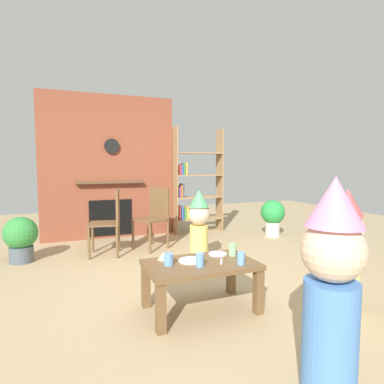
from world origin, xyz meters
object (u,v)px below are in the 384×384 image
at_px(paper_cup_near_right, 232,250).
at_px(potted_plant_tall, 273,215).
at_px(dining_chair_left, 111,218).
at_px(bookshelf, 194,186).
at_px(paper_plate_rear, 191,260).
at_px(child_in_pink, 346,246).
at_px(child_by_the_chairs, 199,226).
at_px(potted_plant_short, 21,237).
at_px(dining_chair_middle, 155,214).
at_px(child_with_cone_hat, 332,283).
at_px(paper_plate_front, 218,254).
at_px(birthday_cake_slice, 163,256).
at_px(paper_cup_near_left, 241,258).
at_px(paper_cup_center, 168,259).
at_px(paper_cup_far_left, 200,260).
at_px(coffee_table, 201,271).

relative_size(paper_cup_near_right, potted_plant_tall, 0.17).
bearing_deg(dining_chair_left, bookshelf, -138.19).
xyz_separation_m(paper_plate_rear, dining_chair_left, (-0.42, 1.93, 0.09)).
relative_size(child_in_pink, child_by_the_chairs, 1.11).
xyz_separation_m(paper_plate_rear, potted_plant_short, (-1.53, 2.01, -0.10)).
bearing_deg(dining_chair_middle, dining_chair_left, -16.37).
relative_size(child_by_the_chairs, potted_plant_tall, 1.48).
bearing_deg(child_with_cone_hat, paper_plate_front, -11.32).
distance_m(birthday_cake_slice, potted_plant_short, 2.30).
distance_m(child_with_cone_hat, child_in_pink, 1.21).
bearing_deg(potted_plant_tall, dining_chair_left, -177.53).
xyz_separation_m(bookshelf, paper_cup_near_left, (-0.83, -3.09, -0.39)).
xyz_separation_m(paper_cup_center, child_with_cone_hat, (0.52, -1.21, 0.16)).
bearing_deg(paper_cup_near_right, child_with_cone_hat, -94.81).
height_order(paper_cup_far_left, child_with_cone_hat, child_with_cone_hat).
xyz_separation_m(birthday_cake_slice, dining_chair_left, (-0.21, 1.79, 0.06)).
distance_m(coffee_table, child_by_the_chairs, 1.22).
height_order(paper_cup_center, child_with_cone_hat, child_with_cone_hat).
relative_size(birthday_cake_slice, child_with_cone_hat, 0.08).
xyz_separation_m(paper_plate_rear, dining_chair_middle, (0.24, 2.07, 0.09)).
xyz_separation_m(child_in_pink, potted_plant_short, (-2.78, 2.48, -0.22)).
xyz_separation_m(coffee_table, paper_cup_center, (-0.28, 0.03, 0.12)).
bearing_deg(paper_cup_far_left, birthday_cake_slice, 127.00).
bearing_deg(birthday_cake_slice, potted_plant_short, 125.28).
bearing_deg(paper_plate_front, child_by_the_chairs, 77.13).
relative_size(child_in_pink, dining_chair_middle, 1.15).
height_order(dining_chair_middle, potted_plant_tall, dining_chair_middle).
xyz_separation_m(dining_chair_middle, potted_plant_tall, (2.08, -0.03, -0.14)).
height_order(bookshelf, potted_plant_tall, bookshelf).
distance_m(paper_plate_rear, dining_chair_middle, 2.09).
bearing_deg(dining_chair_middle, paper_cup_near_right, 65.73).
bearing_deg(potted_plant_short, child_by_the_chairs, -24.82).
relative_size(bookshelf, paper_plate_front, 11.32).
distance_m(paper_cup_near_left, potted_plant_tall, 3.01).
xyz_separation_m(child_by_the_chairs, dining_chair_left, (-0.94, 0.87, 0.02)).
bearing_deg(birthday_cake_slice, paper_plate_front, -4.03).
bearing_deg(paper_plate_front, coffee_table, -146.39).
distance_m(paper_plate_front, dining_chair_middle, 1.98).
height_order(paper_cup_near_left, dining_chair_left, dining_chair_left).
bearing_deg(birthday_cake_slice, paper_cup_near_right, -10.62).
bearing_deg(bookshelf, paper_plate_front, -107.69).
xyz_separation_m(coffee_table, birthday_cake_slice, (-0.27, 0.19, 0.11)).
height_order(paper_cup_near_right, paper_plate_rear, paper_cup_near_right).
bearing_deg(paper_cup_far_left, child_in_pink, -14.20).
height_order(paper_plate_rear, dining_chair_middle, dining_chair_middle).
xyz_separation_m(potted_plant_tall, potted_plant_short, (-3.85, -0.04, -0.05)).
xyz_separation_m(child_in_pink, dining_chair_middle, (-1.01, 2.55, -0.04)).
bearing_deg(child_in_pink, child_by_the_chairs, -45.39).
bearing_deg(paper_cup_far_left, child_by_the_chairs, 67.41).
distance_m(paper_plate_rear, potted_plant_short, 2.53).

